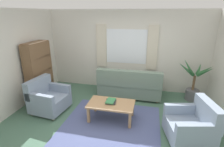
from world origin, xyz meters
name	(u,v)px	position (x,y,z in m)	size (l,w,h in m)	color
ground_plane	(111,124)	(0.00, 0.00, 0.00)	(6.24, 6.24, 0.00)	#476B56
wall_back	(126,51)	(0.00, 2.26, 1.30)	(5.32, 0.12, 2.60)	silver
wall_left	(4,64)	(-2.66, 0.00, 1.30)	(0.12, 4.40, 2.60)	silver
window_with_curtains	(126,47)	(0.00, 2.18, 1.45)	(1.98, 0.07, 1.40)	white
area_rug	(111,124)	(0.00, 0.00, 0.01)	(2.23, 2.04, 0.01)	#4C5684
couch	(130,85)	(0.22, 1.57, 0.37)	(1.90, 0.82, 0.92)	slate
armchair_left	(48,98)	(-1.77, 0.26, 0.35)	(0.91, 0.93, 0.88)	gray
armchair_right	(192,126)	(1.69, -0.18, 0.35)	(0.99, 1.00, 0.88)	gray
coffee_table	(111,105)	(-0.05, 0.22, 0.38)	(1.10, 0.64, 0.44)	#A87F56
book_stack_on_table	(111,101)	(-0.07, 0.26, 0.47)	(0.26, 0.31, 0.06)	#2D2D33
potted_plant	(193,85)	(2.07, 1.74, 0.49)	(0.98, 1.02, 1.23)	#56565B
bookshelf	(40,70)	(-2.35, 0.90, 0.89)	(0.30, 0.94, 1.72)	brown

